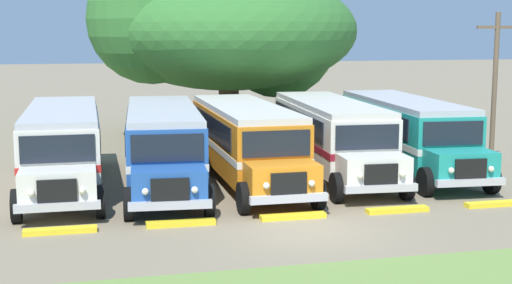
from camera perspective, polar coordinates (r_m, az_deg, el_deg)
The scene contains 13 objects.
ground_plane at distance 20.36m, azimuth 3.97°, elevation -7.01°, with size 220.00×220.00×0.00m, color #84755B.
parked_bus_slot_0 at distance 26.61m, azimuth -15.15°, elevation -0.06°, with size 2.70×10.84×2.82m.
parked_bus_slot_1 at distance 26.15m, azimuth -7.43°, elevation 0.02°, with size 3.34×10.94×2.82m.
parked_bus_slot_2 at distance 26.67m, azimuth -0.80°, elevation 0.26°, with size 2.71×10.84×2.82m.
parked_bus_slot_3 at distance 28.27m, azimuth 6.02°, elevation 0.70°, with size 3.21×10.92×2.82m.
parked_bus_slot_4 at distance 29.66m, azimuth 11.87°, elevation 0.94°, with size 3.24×10.92×2.82m.
curb_wheelstop_0 at distance 20.70m, azimuth -15.34°, elevation -6.82°, with size 2.00×0.36×0.15m, color yellow.
curb_wheelstop_1 at distance 20.84m, azimuth -6.00°, elevation -6.45°, with size 2.00×0.36×0.15m, color yellow.
curb_wheelstop_2 at distance 21.50m, azimuth 2.97°, elevation -5.93°, with size 2.00×0.36×0.15m, color yellow.
curb_wheelstop_3 at distance 22.66m, azimuth 11.20°, elevation -5.33°, with size 2.00×0.36×0.15m, color yellow.
curb_wheelstop_4 at distance 24.22m, azimuth 18.48°, elevation -4.70°, with size 2.00×0.36×0.15m, color yellow.
broad_shade_tree at distance 38.68m, azimuth -2.65°, elevation 9.17°, with size 13.91×14.73×10.56m.
utility_pole at distance 30.40m, azimuth 18.49°, elevation 4.30°, with size 1.80×0.20×6.31m.
Camera 1 is at (-5.87, -18.69, 5.54)m, focal length 50.19 mm.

